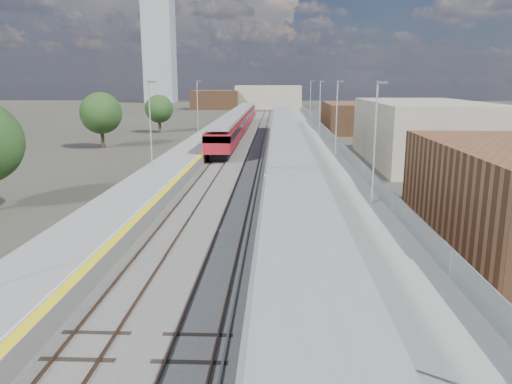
{
  "coord_description": "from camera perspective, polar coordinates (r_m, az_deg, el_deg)",
  "views": [
    {
      "loc": [
        0.63,
        -8.51,
        8.53
      ],
      "look_at": [
        -0.54,
        19.72,
        2.2
      ],
      "focal_mm": 35.0,
      "sensor_mm": 36.0,
      "label": 1
    }
  ],
  "objects": [
    {
      "name": "red_train",
      "position": [
        80.79,
        -2.01,
        8.12
      ],
      "size": [
        2.94,
        59.58,
        3.71
      ],
      "color": "black",
      "rests_on": "ground"
    },
    {
      "name": "tracks",
      "position": [
        63.3,
        0.28,
        4.98
      ],
      "size": [
        8.96,
        160.0,
        0.17
      ],
      "color": "#4C3323",
      "rests_on": "ground"
    },
    {
      "name": "tree_c",
      "position": [
        85.24,
        -11.03,
        9.31
      ],
      "size": [
        4.61,
        4.61,
        6.25
      ],
      "color": "#382619",
      "rests_on": "ground"
    },
    {
      "name": "tree_b",
      "position": [
        67.02,
        -17.31,
        8.61
      ],
      "size": [
        5.25,
        5.25,
        7.12
      ],
      "color": "#382619",
      "rests_on": "ground"
    },
    {
      "name": "buildings",
      "position": [
        148.32,
        -5.03,
        13.42
      ],
      "size": [
        72.0,
        185.5,
        40.0
      ],
      "color": "brown",
      "rests_on": "ground"
    },
    {
      "name": "tree_d",
      "position": [
        69.73,
        21.64,
        7.97
      ],
      "size": [
        4.61,
        4.61,
        6.25
      ],
      "color": "#382619",
      "rests_on": "ground"
    },
    {
      "name": "platform_right",
      "position": [
        61.7,
        6.7,
        5.1
      ],
      "size": [
        4.7,
        155.0,
        8.52
      ],
      "color": "slate",
      "rests_on": "ground"
    },
    {
      "name": "green_train",
      "position": [
        47.2,
        3.42,
        5.14
      ],
      "size": [
        3.09,
        85.92,
        3.4
      ],
      "color": "black",
      "rests_on": "ground"
    },
    {
      "name": "platform_left",
      "position": [
        62.29,
        -6.62,
        5.15
      ],
      "size": [
        4.3,
        155.0,
        8.52
      ],
      "color": "slate",
      "rests_on": "ground"
    },
    {
      "name": "ballast_bed",
      "position": [
        61.67,
        -0.33,
        4.71
      ],
      "size": [
        10.5,
        155.0,
        0.06
      ],
      "primitive_type": "cube",
      "color": "#565451",
      "rests_on": "ground"
    },
    {
      "name": "ground",
      "position": [
        59.14,
        1.74,
        4.33
      ],
      "size": [
        320.0,
        320.0,
        0.0
      ],
      "primitive_type": "plane",
      "color": "#47443A",
      "rests_on": "ground"
    }
  ]
}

